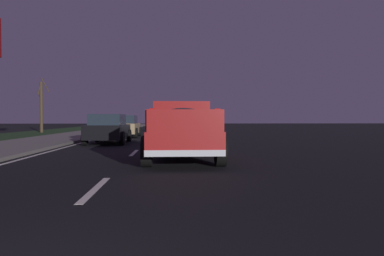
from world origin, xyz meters
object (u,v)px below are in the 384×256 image
Objects in this scene: sedan_silver at (177,124)px; bare_tree_far at (41,105)px; pickup_truck at (182,129)px; sedan_black at (108,129)px; sedan_tan at (125,126)px.

sedan_silver is 0.84× the size of bare_tree_far.
sedan_black is at bearing 25.77° from pickup_truck.
pickup_truck is 21.49m from sedan_silver.
sedan_black is at bearing 179.72° from sedan_tan.
sedan_black is at bearing -150.03° from bare_tree_far.
sedan_tan is 0.84× the size of bare_tree_far.
bare_tree_far is (1.58, 12.80, 1.81)m from sedan_silver.
pickup_truck is at bearing 179.45° from sedan_silver.
sedan_silver is 1.01× the size of sedan_black.
pickup_truck is 8.37m from sedan_black.
sedan_black is 1.00× the size of sedan_tan.
sedan_tan is (6.61, -0.03, 0.00)m from sedan_black.
sedan_silver is 8.27m from sedan_tan.
sedan_silver is at bearing -0.55° from pickup_truck.
sedan_black is 0.84× the size of bare_tree_far.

